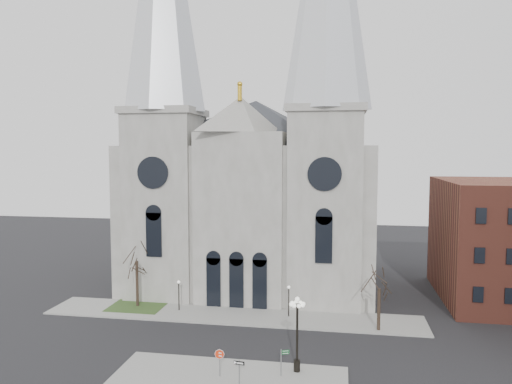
% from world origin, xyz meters
% --- Properties ---
extents(ground, '(160.00, 160.00, 0.00)m').
position_xyz_m(ground, '(0.00, 0.00, 0.00)').
color(ground, black).
rests_on(ground, ground).
extents(sidewalk_far, '(40.00, 6.00, 0.14)m').
position_xyz_m(sidewalk_far, '(0.00, 11.00, 0.07)').
color(sidewalk_far, gray).
rests_on(sidewalk_far, ground).
extents(grass_patch, '(6.00, 5.00, 0.18)m').
position_xyz_m(grass_patch, '(-11.00, 12.00, 0.09)').
color(grass_patch, '#324B20').
rests_on(grass_patch, ground).
extents(cathedral, '(33.00, 26.66, 54.00)m').
position_xyz_m(cathedral, '(0.00, 22.86, 18.48)').
color(cathedral, gray).
rests_on(cathedral, ground).
extents(bg_building_brick, '(14.00, 18.00, 14.00)m').
position_xyz_m(bg_building_brick, '(30.00, 22.00, 7.00)').
color(bg_building_brick, brown).
rests_on(bg_building_brick, ground).
extents(tree_left, '(3.20, 3.20, 7.50)m').
position_xyz_m(tree_left, '(-11.00, 12.00, 5.58)').
color(tree_left, black).
rests_on(tree_left, ground).
extents(tree_right, '(3.20, 3.20, 6.00)m').
position_xyz_m(tree_right, '(15.00, 9.00, 4.47)').
color(tree_right, black).
rests_on(tree_right, ground).
extents(ped_lamp_left, '(0.32, 0.32, 3.26)m').
position_xyz_m(ped_lamp_left, '(-6.00, 11.50, 2.33)').
color(ped_lamp_left, black).
rests_on(ped_lamp_left, sidewalk_far).
extents(ped_lamp_right, '(0.32, 0.32, 3.26)m').
position_xyz_m(ped_lamp_right, '(6.00, 11.50, 2.33)').
color(ped_lamp_right, black).
rests_on(ped_lamp_right, sidewalk_far).
extents(stop_sign, '(0.75, 0.24, 2.14)m').
position_xyz_m(stop_sign, '(2.25, -3.30, 1.69)').
color(stop_sign, slate).
rests_on(stop_sign, sidewalk_near).
extents(globe_lamp, '(1.64, 1.64, 5.98)m').
position_xyz_m(globe_lamp, '(8.03, -1.45, 3.90)').
color(globe_lamp, black).
rests_on(globe_lamp, sidewalk_near).
extents(one_way_sign, '(0.84, 0.15, 1.92)m').
position_xyz_m(one_way_sign, '(4.03, -4.46, 1.46)').
color(one_way_sign, slate).
rests_on(one_way_sign, sidewalk_near).
extents(street_name_sign, '(0.64, 0.27, 2.10)m').
position_xyz_m(street_name_sign, '(6.97, -2.40, 1.39)').
color(street_name_sign, slate).
rests_on(street_name_sign, sidewalk_near).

